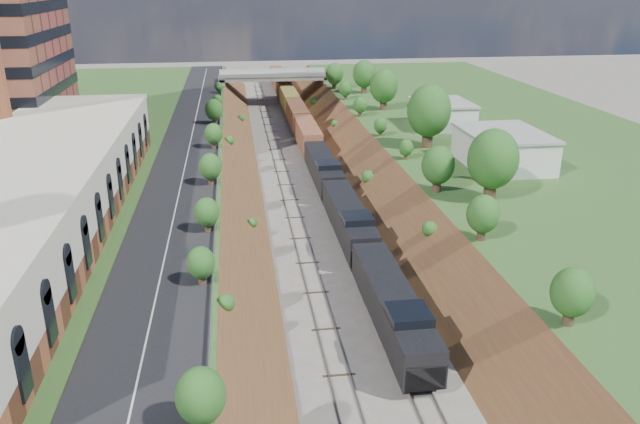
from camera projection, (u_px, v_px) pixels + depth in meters
platform_left at (47, 184)px, 78.57m from camera, size 44.00×180.00×5.00m
platform_right at (541, 164)px, 87.12m from camera, size 44.00×180.00×5.00m
embankment_left at (224, 195)px, 82.30m from camera, size 10.00×180.00×10.00m
embankment_right at (387, 188)px, 85.15m from camera, size 10.00×180.00×10.00m
rail_left_track at (287, 192)px, 83.36m from camera, size 1.58×180.00×0.18m
rail_right_track at (326, 190)px, 84.03m from camera, size 1.58×180.00×0.18m
road at (187, 159)px, 79.94m from camera, size 8.00×180.00×0.10m
guardrail at (219, 155)px, 80.11m from camera, size 0.10×171.00×0.70m
commercial_building at (30, 194)px, 56.71m from camera, size 14.30×62.30×7.00m
overpass at (274, 82)px, 139.44m from camera, size 24.50×8.30×7.40m
white_building_near at (503, 150)px, 76.89m from camera, size 9.00×12.00×4.00m
white_building_far at (442, 115)px, 97.28m from camera, size 8.00×10.00×3.60m
tree_right_large at (493, 160)px, 64.08m from camera, size 5.25×5.25×7.61m
tree_left_crest at (204, 288)px, 42.65m from camera, size 2.45×2.45×3.55m
freight_train at (303, 127)px, 108.12m from camera, size 3.05×139.35×4.57m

